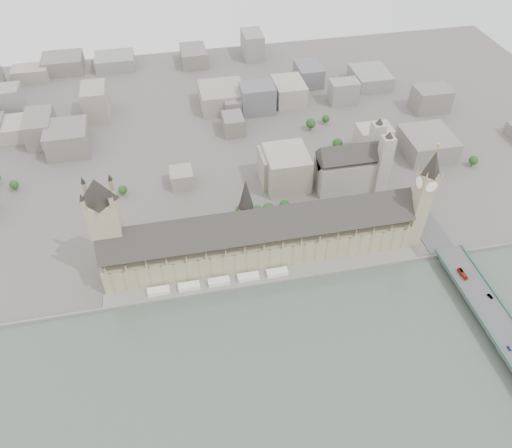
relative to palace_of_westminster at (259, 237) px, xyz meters
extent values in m
plane|color=#595651|center=(0.00, -19.70, -22.71)|extent=(900.00, 900.00, 0.00)
cube|color=gray|center=(0.00, -34.70, -21.21)|extent=(600.00, 1.50, 3.00)
cube|color=gray|center=(0.00, -27.20, -21.71)|extent=(270.00, 15.00, 2.00)
cube|color=white|center=(-90.00, -26.70, -18.71)|extent=(18.00, 7.00, 4.00)
cube|color=white|center=(-65.00, -26.70, -18.71)|extent=(18.00, 7.00, 4.00)
cube|color=white|center=(-40.00, -26.70, -18.71)|extent=(18.00, 7.00, 4.00)
cube|color=white|center=(-15.00, -26.70, -18.71)|extent=(18.00, 7.00, 4.00)
cube|color=white|center=(10.00, -26.70, -18.71)|extent=(18.00, 7.00, 4.00)
cube|color=gray|center=(0.00, 0.30, -10.21)|extent=(265.00, 40.00, 25.00)
cube|color=#2D2B28|center=(0.00, 0.30, 12.37)|extent=(265.00, 40.73, 40.73)
cube|color=gray|center=(138.00, -11.70, 8.29)|extent=(12.00, 12.00, 62.00)
cube|color=tan|center=(138.00, -11.70, 47.29)|extent=(14.00, 14.00, 16.00)
cylinder|color=white|center=(145.20, -11.70, 47.29)|extent=(0.60, 10.00, 10.00)
cylinder|color=white|center=(130.80, -11.70, 47.29)|extent=(0.60, 10.00, 10.00)
cylinder|color=white|center=(138.00, -4.50, 47.29)|extent=(10.00, 0.60, 10.00)
cylinder|color=white|center=(138.00, -18.90, 47.29)|extent=(10.00, 0.60, 10.00)
cone|color=#292521|center=(138.00, -11.70, 66.29)|extent=(17.00, 17.00, 22.00)
cylinder|color=#F9E549|center=(138.00, -11.70, 80.29)|extent=(1.00, 1.00, 6.00)
sphere|color=#F9E549|center=(138.00, -11.70, 83.79)|extent=(2.00, 2.00, 2.00)
cone|color=tan|center=(144.50, -5.20, 59.29)|extent=(2.40, 2.40, 8.00)
cone|color=tan|center=(131.50, -5.20, 59.29)|extent=(2.40, 2.40, 8.00)
cone|color=tan|center=(144.50, -18.20, 59.29)|extent=(2.40, 2.40, 8.00)
cone|color=tan|center=(131.50, -18.20, 59.29)|extent=(2.40, 2.40, 8.00)
cube|color=gray|center=(-122.00, 6.30, 17.29)|extent=(23.00, 23.00, 80.00)
cone|color=#292521|center=(-122.00, 6.30, 67.29)|extent=(30.00, 30.00, 20.00)
cylinder|color=tan|center=(-10.00, 6.30, 20.29)|extent=(12.00, 12.00, 20.00)
cone|color=#292521|center=(-10.00, 6.30, 44.29)|extent=(13.00, 13.00, 28.00)
cube|color=#474749|center=(162.00, -107.20, -17.58)|extent=(25.00, 325.00, 10.25)
cube|color=#A4A093|center=(105.00, 75.30, -5.71)|extent=(60.00, 28.00, 34.00)
cube|color=#2D2B28|center=(105.00, 75.30, 16.29)|extent=(60.00, 28.28, 28.28)
cube|color=#A4A093|center=(137.00, 87.30, 9.29)|extent=(12.00, 12.00, 64.00)
cube|color=#A4A093|center=(137.00, 63.30, 9.29)|extent=(12.00, 12.00, 64.00)
imported|color=red|center=(157.84, -65.97, -10.77)|extent=(3.12, 12.17, 3.37)
imported|color=#182C9D|center=(156.35, -137.41, -11.72)|extent=(1.78, 4.33, 1.47)
imported|color=gray|center=(168.28, -91.25, -11.63)|extent=(3.31, 5.31, 1.65)
imported|color=gray|center=(167.07, 20.95, -11.63)|extent=(3.61, 6.08, 1.65)
camera|label=1|loc=(-63.97, -296.11, 302.27)|focal=35.00mm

